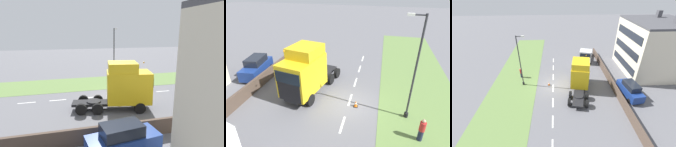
{
  "view_description": "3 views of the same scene",
  "coord_description": "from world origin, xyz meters",
  "views": [
    {
      "loc": [
        20.3,
        -6.09,
        7.45
      ],
      "look_at": [
        0.95,
        -1.18,
        2.9
      ],
      "focal_mm": 30.0,
      "sensor_mm": 36.0,
      "label": 1
    },
    {
      "loc": [
        -2.13,
        12.78,
        9.77
      ],
      "look_at": [
        1.02,
        -0.37,
        2.68
      ],
      "focal_mm": 30.0,
      "sensor_mm": 36.0,
      "label": 2
    },
    {
      "loc": [
        0.63,
        -19.04,
        13.7
      ],
      "look_at": [
        1.66,
        -0.74,
        2.57
      ],
      "focal_mm": 24.0,
      "sensor_mm": 36.0,
      "label": 3
    }
  ],
  "objects": [
    {
      "name": "traffic_cone_lead",
      "position": [
        -0.63,
        0.13,
        0.28
      ],
      "size": [
        0.36,
        0.36,
        0.58
      ],
      "color": "black",
      "rests_on": "ground"
    },
    {
      "name": "lorry_cab",
      "position": [
        4.03,
        -0.63,
        2.33
      ],
      "size": [
        3.83,
        7.7,
        4.76
      ],
      "rotation": [
        0.0,
        0.0,
        -0.19
      ],
      "color": "black",
      "rests_on": "ground"
    },
    {
      "name": "grass_verge",
      "position": [
        -6.0,
        0.0,
        0.01
      ],
      "size": [
        7.0,
        44.0,
        0.01
      ],
      "color": "#607F42",
      "rests_on": "ground"
    },
    {
      "name": "pedestrian",
      "position": [
        -5.31,
        2.71,
        0.86
      ],
      "size": [
        0.39,
        0.39,
        1.74
      ],
      "color": "#1E233D",
      "rests_on": "ground"
    },
    {
      "name": "ground_plane",
      "position": [
        0.0,
        0.0,
        0.0
      ],
      "size": [
        120.0,
        120.0,
        0.0
      ],
      "primitive_type": "plane",
      "color": "slate",
      "rests_on": "ground"
    },
    {
      "name": "boundary_wall",
      "position": [
        9.0,
        0.0,
        0.61
      ],
      "size": [
        0.25,
        24.0,
        1.21
      ],
      "color": "#4C3D33",
      "rests_on": "ground"
    },
    {
      "name": "flatbed_truck",
      "position": [
        6.45,
        7.84,
        1.39
      ],
      "size": [
        3.63,
        5.99,
        2.64
      ],
      "rotation": [
        0.0,
        0.0,
        2.88
      ],
      "color": "silver",
      "rests_on": "ground"
    },
    {
      "name": "lamp_post",
      "position": [
        -4.53,
        0.51,
        3.64
      ],
      "size": [
        1.28,
        0.31,
        7.81
      ],
      "color": "black",
      "rests_on": "ground"
    },
    {
      "name": "lane_markings",
      "position": [
        0.0,
        -0.7,
        0.0
      ],
      "size": [
        0.16,
        21.0,
        0.0
      ],
      "color": "white",
      "rests_on": "ground"
    },
    {
      "name": "parked_car",
      "position": [
        10.72,
        -2.98,
        1.02
      ],
      "size": [
        2.31,
        4.64,
        2.1
      ],
      "rotation": [
        0.0,
        0.0,
        0.13
      ],
      "color": "navy",
      "rests_on": "ground"
    }
  ]
}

